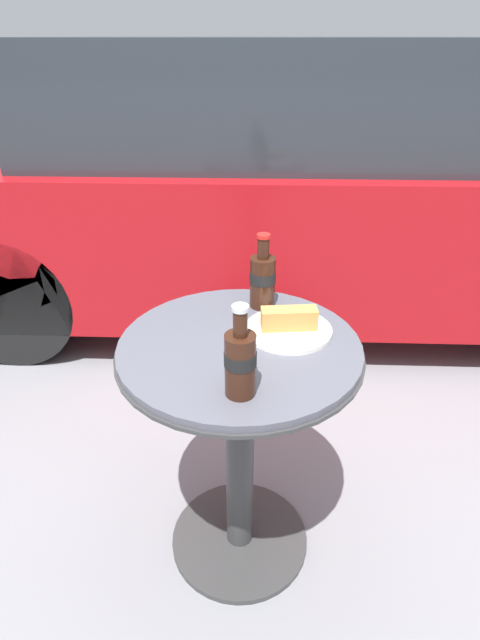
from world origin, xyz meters
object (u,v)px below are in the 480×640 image
Objects in this scene: cola_bottle_right at (263,279)px; parked_car at (289,188)px; cola_bottle_left at (240,361)px; bistro_table at (240,418)px; lunch_plate_near at (289,326)px.

parked_car is (0.15, 1.60, -0.17)m from cola_bottle_right.
cola_bottle_left is 2.02m from parked_car.
bistro_table is 0.17× the size of parked_car.
cola_bottle_left is (0.01, -0.20, 0.33)m from bistro_table.
cola_bottle_right reaches higher than bistro_table.
cola_bottle_left and cola_bottle_right have the same top height.
parked_car reaches higher than bistro_table.
parked_car is (0.08, 1.75, -0.11)m from lunch_plate_near.
lunch_plate_near is at bearing -92.78° from parked_car.
cola_bottle_right is (0.05, 0.40, 0.00)m from cola_bottle_left.
lunch_plate_near is at bearing 25.41° from bistro_table.
cola_bottle_right is 0.05× the size of parked_car.
parked_car reaches higher than cola_bottle_right.
cola_bottle_left is at bearing -95.70° from parked_car.
parked_car is at bearing 84.30° from cola_bottle_left.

